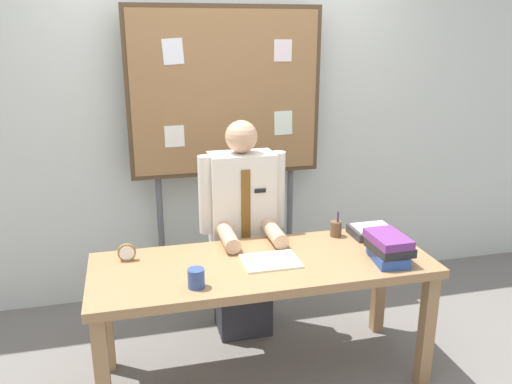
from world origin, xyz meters
TOP-DOWN VIEW (x-y plane):
  - ground_plane at (0.00, 0.00)m, footprint 12.00×12.00m
  - back_wall at (0.00, 1.21)m, footprint 6.40×0.08m
  - desk at (0.00, 0.00)m, footprint 1.86×0.69m
  - person at (0.00, 0.52)m, footprint 0.55×0.56m
  - bulletin_board at (0.00, 1.00)m, footprint 1.33×0.09m
  - book_stack at (0.66, -0.16)m, footprint 0.20×0.29m
  - open_notebook at (0.04, -0.02)m, footprint 0.31×0.24m
  - desk_clock at (-0.72, 0.19)m, footprint 0.10×0.04m
  - coffee_mug at (-0.39, -0.21)m, footprint 0.08×0.08m
  - pen_holder at (0.53, 0.25)m, footprint 0.07×0.07m
  - paper_tray at (0.75, 0.21)m, footprint 0.26×0.20m

SIDE VIEW (x-z plane):
  - ground_plane at x=0.00m, z-range 0.00..0.00m
  - desk at x=0.00m, z-range 0.28..1.00m
  - person at x=0.00m, z-range -0.05..1.37m
  - open_notebook at x=0.04m, z-range 0.73..0.74m
  - paper_tray at x=0.75m, z-range 0.73..0.79m
  - desk_clock at x=-0.72m, z-range 0.72..0.82m
  - pen_holder at x=0.53m, z-range 0.70..0.86m
  - coffee_mug at x=-0.39m, z-range 0.73..0.83m
  - book_stack at x=0.66m, z-range 0.73..0.88m
  - back_wall at x=0.00m, z-range 0.00..2.70m
  - bulletin_board at x=0.00m, z-range 0.45..2.55m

